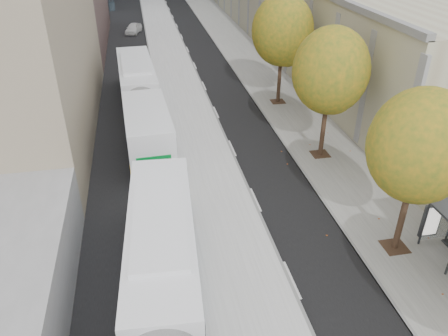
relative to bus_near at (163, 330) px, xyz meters
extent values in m
cube|color=#A8A8A8|center=(3.24, 25.85, -1.55)|extent=(4.25, 150.00, 0.15)
cube|color=gray|center=(11.24, 25.85, -1.59)|extent=(4.75, 150.00, 0.08)
cylinder|color=#2D2517|center=(10.71, 3.85, 0.07)|extent=(0.28, 0.28, 3.24)
sphere|color=#37561A|center=(10.71, 3.85, 3.64)|extent=(4.20, 4.20, 4.20)
cylinder|color=#2D2517|center=(10.71, 12.85, 0.14)|extent=(0.28, 0.28, 3.38)
sphere|color=#37561A|center=(10.71, 12.85, 3.85)|extent=(4.40, 4.40, 4.40)
cylinder|color=#2D2517|center=(10.71, 21.85, 0.21)|extent=(0.28, 0.28, 3.51)
sphere|color=#37561A|center=(10.71, 21.85, 4.07)|extent=(4.60, 4.60, 4.60)
cube|color=silver|center=(0.00, 0.01, -0.14)|extent=(3.70, 17.99, 2.98)
cube|color=black|center=(0.00, 0.01, 0.41)|extent=(3.72, 17.28, 1.03)
cube|color=silver|center=(-0.09, 20.60, -0.11)|extent=(3.46, 18.26, 3.03)
cube|color=black|center=(-0.09, 20.60, 0.44)|extent=(3.48, 17.54, 1.05)
cube|color=#006F24|center=(-0.09, 11.55, -0.47)|extent=(1.92, 0.15, 1.17)
imported|color=silver|center=(-0.28, 47.67, -1.02)|extent=(2.43, 3.85, 1.22)
camera|label=1|loc=(0.10, -9.71, 11.68)|focal=35.00mm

